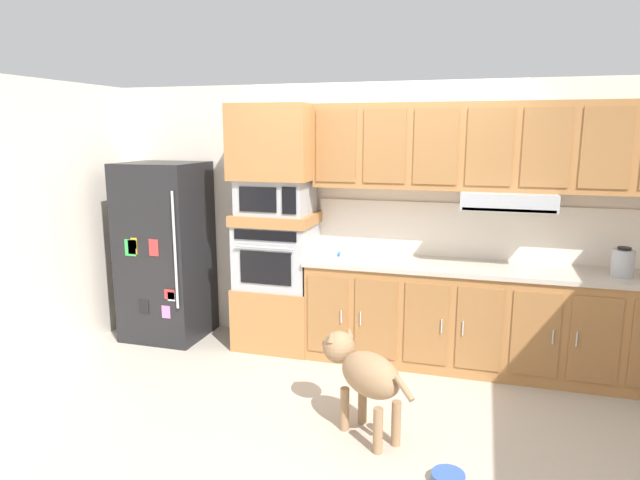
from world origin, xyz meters
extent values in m
plane|color=#B2A899|center=(0.00, 0.00, 0.00)|extent=(9.60, 9.60, 0.00)
cube|color=silver|center=(0.00, 1.11, 1.25)|extent=(6.20, 0.12, 2.50)
cube|color=silver|center=(-2.80, 0.00, 1.25)|extent=(0.12, 7.10, 2.50)
cube|color=black|center=(-2.10, 0.68, 0.88)|extent=(0.76, 0.70, 1.76)
cylinder|color=silver|center=(-1.77, 0.31, 0.98)|extent=(0.02, 0.02, 1.10)
cube|color=gold|center=(-2.21, 0.33, 1.02)|extent=(0.07, 0.01, 0.10)
cube|color=white|center=(-1.84, 0.33, 0.53)|extent=(0.07, 0.01, 0.09)
cube|color=green|center=(-2.25, 0.33, 0.98)|extent=(0.12, 0.01, 0.16)
cube|color=red|center=(-2.00, 0.33, 0.99)|extent=(0.10, 0.01, 0.16)
cube|color=red|center=(-1.86, 0.33, 0.55)|extent=(0.11, 0.01, 0.09)
cube|color=orange|center=(-2.23, 0.33, 0.98)|extent=(0.10, 0.01, 0.14)
cube|color=pink|center=(-1.91, 0.33, 0.37)|extent=(0.09, 0.01, 0.12)
cube|color=black|center=(-2.15, 0.33, 0.40)|extent=(0.11, 0.01, 0.13)
cube|color=#A8703D|center=(-0.94, 0.75, 0.30)|extent=(0.74, 0.62, 0.60)
cube|color=#A8AAAF|center=(-0.94, 0.75, 0.90)|extent=(0.70, 0.58, 0.60)
cube|color=black|center=(-0.94, 0.45, 0.84)|extent=(0.49, 0.01, 0.30)
cube|color=black|center=(-0.94, 0.45, 1.14)|extent=(0.59, 0.01, 0.09)
cylinder|color=#A8AAAF|center=(-0.94, 0.43, 1.03)|extent=(0.56, 0.02, 0.02)
cube|color=#A8703D|center=(-0.94, 0.75, 1.25)|extent=(0.74, 0.62, 0.10)
cube|color=#A8AAAF|center=(-0.94, 0.75, 1.46)|extent=(0.64, 0.53, 0.32)
cube|color=black|center=(-1.01, 0.48, 1.46)|extent=(0.35, 0.01, 0.22)
cube|color=black|center=(-0.71, 0.48, 1.46)|extent=(0.13, 0.01, 0.24)
cube|color=#A8703D|center=(-0.94, 0.75, 1.96)|extent=(0.74, 0.62, 0.68)
cube|color=#A8703D|center=(0.95, 0.75, 0.44)|extent=(3.03, 0.60, 0.88)
cube|color=#9A6738|center=(-0.35, 0.44, 0.46)|extent=(0.36, 0.01, 0.70)
cylinder|color=#BCBCC1|center=(-0.22, 0.43, 0.46)|extent=(0.01, 0.01, 0.12)
cube|color=#9A6738|center=(0.08, 0.44, 0.46)|extent=(0.36, 0.01, 0.70)
cylinder|color=#BCBCC1|center=(-0.05, 0.43, 0.46)|extent=(0.01, 0.01, 0.12)
cube|color=#9A6738|center=(0.52, 0.44, 0.46)|extent=(0.36, 0.01, 0.70)
cylinder|color=#BCBCC1|center=(0.65, 0.43, 0.46)|extent=(0.01, 0.01, 0.12)
cube|color=#9A6738|center=(0.95, 0.44, 0.46)|extent=(0.36, 0.01, 0.70)
cylinder|color=#BCBCC1|center=(0.82, 0.43, 0.46)|extent=(0.01, 0.01, 0.12)
cube|color=#9A6738|center=(1.38, 0.44, 0.46)|extent=(0.36, 0.01, 0.70)
cylinder|color=#BCBCC1|center=(1.51, 0.43, 0.46)|extent=(0.01, 0.01, 0.12)
cube|color=#9A6738|center=(1.82, 0.44, 0.46)|extent=(0.36, 0.01, 0.70)
cylinder|color=#BCBCC1|center=(1.69, 0.43, 0.46)|extent=(0.01, 0.01, 0.12)
cube|color=#BCB2A3|center=(0.95, 0.75, 0.90)|extent=(3.07, 0.64, 0.04)
cube|color=white|center=(0.95, 1.04, 1.17)|extent=(3.07, 0.02, 0.50)
cube|color=#A8703D|center=(0.95, 0.88, 1.93)|extent=(3.03, 0.34, 0.74)
cube|color=#A8AAAF|center=(1.12, 0.81, 1.49)|extent=(0.76, 0.48, 0.14)
cube|color=black|center=(1.12, 0.59, 1.43)|extent=(0.72, 0.04, 0.02)
cube|color=#9A6738|center=(-0.35, 0.70, 1.93)|extent=(0.36, 0.01, 0.63)
cube|color=#9A6738|center=(0.08, 0.70, 1.93)|extent=(0.36, 0.01, 0.63)
cube|color=#9A6738|center=(0.52, 0.70, 1.93)|extent=(0.36, 0.01, 0.63)
cube|color=#9A6738|center=(0.95, 0.70, 1.93)|extent=(0.36, 0.01, 0.63)
cube|color=#9A6738|center=(1.38, 0.70, 1.93)|extent=(0.36, 0.01, 0.63)
cube|color=#9A6738|center=(1.82, 0.70, 1.93)|extent=(0.36, 0.01, 0.63)
cylinder|color=blue|center=(-0.34, 0.80, 0.93)|extent=(0.04, 0.10, 0.03)
cylinder|color=silver|center=(-0.23, 0.82, 0.93)|extent=(0.03, 0.12, 0.01)
cylinder|color=#A8AAAF|center=(2.01, 0.70, 1.03)|extent=(0.17, 0.17, 0.22)
cylinder|color=black|center=(2.01, 0.70, 1.15)|extent=(0.10, 0.10, 0.02)
ellipsoid|color=#997551|center=(0.26, -0.66, 0.46)|extent=(0.57, 0.54, 0.29)
sphere|color=#997551|center=(-0.01, -0.44, 0.54)|extent=(0.23, 0.23, 0.23)
ellipsoid|color=brown|center=(-0.11, -0.37, 0.51)|extent=(0.16, 0.15, 0.08)
cone|color=#997551|center=(-0.05, -0.51, 0.64)|extent=(0.06, 0.06, 0.07)
cone|color=#997551|center=(0.05, -0.39, 0.64)|extent=(0.06, 0.06, 0.07)
cylinder|color=#997551|center=(0.51, -0.86, 0.49)|extent=(0.16, 0.13, 0.13)
cylinder|color=#997551|center=(0.07, -0.61, 0.16)|extent=(0.06, 0.06, 0.31)
cylinder|color=#997551|center=(0.17, -0.49, 0.16)|extent=(0.06, 0.06, 0.31)
cylinder|color=#997551|center=(0.35, -0.83, 0.16)|extent=(0.06, 0.06, 0.31)
cylinder|color=#997551|center=(0.45, -0.70, 0.16)|extent=(0.06, 0.06, 0.31)
cylinder|color=#3359A5|center=(0.81, -1.02, 0.03)|extent=(0.20, 0.20, 0.06)
cylinder|color=brown|center=(0.81, -1.02, 0.04)|extent=(0.15, 0.15, 0.03)
camera|label=1|loc=(0.92, -4.08, 2.06)|focal=31.11mm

